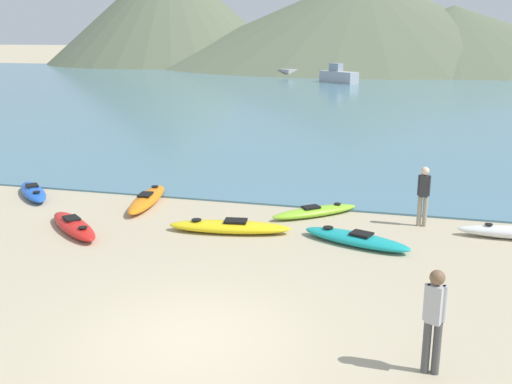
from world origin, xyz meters
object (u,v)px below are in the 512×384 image
at_px(kayak_on_sand_7, 315,212).
at_px(person_near_waterline, 424,192).
at_px(kayak_on_sand_1, 74,226).
at_px(moored_boat_4, 298,72).
at_px(person_near_foreground, 434,315).
at_px(kayak_on_sand_2, 147,199).
at_px(moored_boat_0, 338,76).
at_px(kayak_on_sand_0, 356,239).
at_px(kayak_on_sand_5, 230,227).
at_px(kayak_on_sand_6, 33,192).

height_order(kayak_on_sand_7, person_near_waterline, person_near_waterline).
relative_size(kayak_on_sand_1, moored_boat_4, 0.53).
relative_size(person_near_foreground, person_near_waterline, 1.04).
relative_size(kayak_on_sand_2, moored_boat_0, 0.76).
bearing_deg(kayak_on_sand_7, kayak_on_sand_0, -56.73).
bearing_deg(moored_boat_0, kayak_on_sand_1, -90.89).
distance_m(kayak_on_sand_1, kayak_on_sand_5, 4.15).
bearing_deg(kayak_on_sand_0, moored_boat_4, 102.43).
xyz_separation_m(kayak_on_sand_5, moored_boat_0, (-3.28, 47.61, 0.58)).
distance_m(kayak_on_sand_2, moored_boat_4, 54.33).
height_order(kayak_on_sand_1, kayak_on_sand_6, kayak_on_sand_6).
relative_size(person_near_waterline, moored_boat_0, 0.39).
xyz_separation_m(kayak_on_sand_2, person_near_waterline, (8.13, 0.01, 0.77)).
distance_m(person_near_foreground, moored_boat_4, 63.09).
xyz_separation_m(kayak_on_sand_1, person_near_waterline, (8.93, 2.86, 0.79)).
height_order(kayak_on_sand_7, moored_boat_0, moored_boat_0).
xyz_separation_m(kayak_on_sand_2, kayak_on_sand_5, (3.23, -1.85, -0.02)).
height_order(kayak_on_sand_6, person_near_foreground, person_near_foreground).
bearing_deg(moored_boat_0, kayak_on_sand_6, -94.87).
relative_size(kayak_on_sand_6, person_near_waterline, 1.45).
distance_m(kayak_on_sand_0, person_near_waterline, 2.63).
distance_m(kayak_on_sand_1, kayak_on_sand_2, 2.95).
relative_size(kayak_on_sand_1, kayak_on_sand_6, 1.06).
bearing_deg(kayak_on_sand_1, person_near_foreground, -27.15).
bearing_deg(kayak_on_sand_7, person_near_foreground, -68.05).
bearing_deg(kayak_on_sand_6, person_near_waterline, 0.44).
height_order(kayak_on_sand_6, person_near_waterline, person_near_waterline).
xyz_separation_m(kayak_on_sand_2, person_near_foreground, (8.25, -7.48, 0.81)).
relative_size(person_near_foreground, moored_boat_0, 0.41).
distance_m(kayak_on_sand_1, kayak_on_sand_6, 4.19).
bearing_deg(moored_boat_4, kayak_on_sand_2, -83.89).
bearing_deg(kayak_on_sand_5, kayak_on_sand_7, 46.11).
relative_size(kayak_on_sand_6, person_near_foreground, 1.40).
distance_m(kayak_on_sand_1, moored_boat_4, 57.08).
distance_m(kayak_on_sand_2, kayak_on_sand_6, 3.95).
bearing_deg(person_near_foreground, person_near_waterline, 90.94).
xyz_separation_m(kayak_on_sand_5, moored_boat_4, (-9.02, 55.87, 0.33)).
height_order(kayak_on_sand_6, moored_boat_0, moored_boat_0).
height_order(kayak_on_sand_5, kayak_on_sand_6, kayak_on_sand_6).
xyz_separation_m(kayak_on_sand_2, kayak_on_sand_6, (-3.95, -0.08, -0.01)).
bearing_deg(kayak_on_sand_2, kayak_on_sand_5, -29.80).
distance_m(kayak_on_sand_0, kayak_on_sand_2, 6.83).
xyz_separation_m(kayak_on_sand_1, kayak_on_sand_2, (0.80, 2.84, 0.02)).
distance_m(kayak_on_sand_0, kayak_on_sand_6, 10.66).
bearing_deg(kayak_on_sand_1, kayak_on_sand_0, 7.01).
relative_size(kayak_on_sand_6, kayak_on_sand_7, 0.97).
relative_size(kayak_on_sand_0, kayak_on_sand_2, 0.91).
relative_size(kayak_on_sand_1, person_near_foreground, 1.48).
distance_m(kayak_on_sand_1, person_near_waterline, 9.41).
xyz_separation_m(person_near_foreground, moored_boat_0, (-8.30, 53.24, -0.25)).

